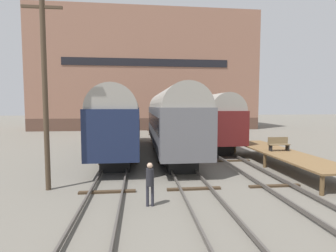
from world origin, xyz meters
TOP-DOWN VIEW (x-y plane):
  - ground_plane at (0.00, 0.00)m, footprint 200.00×200.00m
  - track_left at (-4.07, 0.00)m, footprint 2.60×60.00m
  - track_middle at (0.00, 0.00)m, footprint 2.60×60.00m
  - track_right at (4.07, 0.00)m, footprint 2.60×60.00m
  - train_car_maroon at (4.07, 11.20)m, footprint 2.99×15.41m
  - train_car_navy at (-4.07, 7.49)m, footprint 3.04×17.50m
  - train_car_grey at (0.00, 6.26)m, footprint 3.06×16.01m
  - station_platform at (6.64, 0.97)m, footprint 2.50×11.06m
  - bench at (6.68, 1.39)m, footprint 1.40×0.40m
  - person_worker at (-2.17, -4.83)m, footprint 0.32×0.32m
  - utility_pole at (-6.93, -2.23)m, footprint 1.80×0.24m
  - warehouse_building at (-1.26, 33.59)m, footprint 37.99×11.62m

SIDE VIEW (x-z plane):
  - ground_plane at x=0.00m, z-range 0.00..0.00m
  - track_left at x=-4.07m, z-range 0.01..0.27m
  - track_middle at x=0.00m, z-range 0.01..0.27m
  - track_right at x=4.07m, z-range 0.01..0.27m
  - station_platform at x=6.64m, z-range 0.42..1.43m
  - person_worker at x=-2.17m, z-range 0.18..1.95m
  - bench at x=6.68m, z-range 1.04..1.95m
  - train_car_maroon at x=4.07m, z-range 0.33..5.37m
  - train_car_navy at x=-4.07m, z-range 0.36..5.62m
  - train_car_grey at x=0.00m, z-range 0.36..5.71m
  - utility_pole at x=-6.93m, z-range 0.16..9.82m
  - warehouse_building at x=-1.26m, z-range 0.00..19.99m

